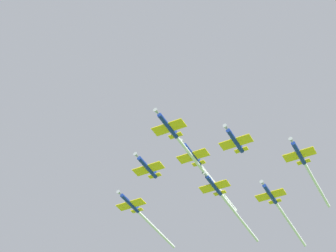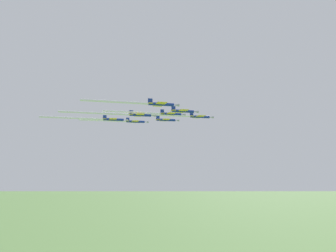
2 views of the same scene
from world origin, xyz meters
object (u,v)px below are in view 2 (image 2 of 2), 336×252
(jet_starboard_inner, at_px, (183,111))
(jet_port_outer, at_px, (155,113))
(jet_lead, at_px, (184,116))
(jet_starboard_trail, at_px, (96,119))
(jet_starboard_outer, at_px, (123,121))
(jet_port_trail, at_px, (120,114))
(jet_center_rear, at_px, (143,103))
(jet_port_inner, at_px, (166,120))

(jet_starboard_inner, bearing_deg, jet_port_outer, -145.08)
(jet_lead, height_order, jet_starboard_trail, jet_lead)
(jet_starboard_outer, bearing_deg, jet_port_trail, -10.59)
(jet_starboard_inner, relative_size, jet_starboard_trail, 0.30)
(jet_port_trail, bearing_deg, jet_center_rear, 10.60)
(jet_starboard_inner, distance_m, jet_starboard_outer, 47.10)
(jet_port_inner, distance_m, jet_port_trail, 30.18)
(jet_port_inner, xyz_separation_m, jet_port_outer, (-10.34, -13.53, 1.02))
(jet_starboard_inner, xyz_separation_m, jet_starboard_outer, (-19.73, 42.77, 0.11))
(jet_starboard_inner, xyz_separation_m, jet_center_rear, (-22.10, -13.03, -0.19))
(jet_starboard_inner, bearing_deg, jet_lead, 160.50)
(jet_lead, relative_size, jet_port_trail, 0.94)
(jet_center_rear, height_order, jet_port_trail, jet_center_rear)
(jet_starboard_outer, relative_size, jet_starboard_trail, 0.90)
(jet_starboard_outer, bearing_deg, jet_starboard_trail, -48.29)
(jet_lead, distance_m, jet_port_outer, 14.71)
(jet_port_outer, relative_size, jet_port_trail, 0.91)
(jet_port_trail, bearing_deg, jet_lead, 90.00)
(jet_lead, height_order, jet_starboard_outer, jet_starboard_outer)
(jet_starboard_inner, bearing_deg, jet_starboard_trail, -126.89)
(jet_starboard_outer, bearing_deg, jet_starboard_inner, 27.21)
(jet_starboard_inner, xyz_separation_m, jet_starboard_trail, (-35.98, 29.49, -1.16))
(jet_port_outer, xyz_separation_m, jet_port_trail, (-16.99, 0.73, -1.19))
(jet_starboard_inner, xyz_separation_m, jet_port_trail, (-26.14, 15.09, -0.43))
(jet_port_outer, xyz_separation_m, jet_starboard_trail, (-26.83, 15.12, -1.92))
(jet_starboard_inner, bearing_deg, jet_port_inner, -180.00)
(jet_lead, bearing_deg, jet_port_trail, -90.00)
(jet_starboard_inner, relative_size, jet_port_trail, 0.29)
(jet_port_outer, distance_m, jet_starboard_outer, 30.32)
(jet_starboard_trail, bearing_deg, jet_center_rear, 20.51)
(jet_port_outer, relative_size, jet_starboard_trail, 0.94)
(jet_port_inner, height_order, jet_center_rear, jet_center_rear)
(jet_starboard_inner, height_order, jet_port_outer, jet_port_outer)
(jet_starboard_inner, distance_m, jet_port_trail, 30.18)
(jet_port_inner, distance_m, jet_starboard_inner, 27.93)
(jet_starboard_trail, bearing_deg, jet_starboard_inner, 53.11)
(jet_starboard_outer, bearing_deg, jet_port_outer, 22.88)
(jet_port_outer, height_order, jet_port_trail, jet_port_outer)
(jet_lead, height_order, jet_port_trail, jet_lead)
(jet_port_outer, bearing_deg, jet_starboard_inner, 34.92)
(jet_lead, xyz_separation_m, jet_port_trail, (-31.67, 1.35, -0.49))
(jet_starboard_inner, bearing_deg, jet_center_rear, -57.03)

